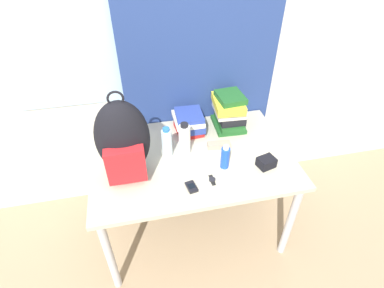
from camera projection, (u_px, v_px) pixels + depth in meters
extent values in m
plane|color=#9E8466|center=(205.00, 273.00, 2.06)|extent=(12.00, 12.00, 0.00)
cube|color=beige|center=(176.00, 45.00, 1.98)|extent=(6.00, 0.05, 2.50)
cube|color=#9EBCD1|center=(94.00, 45.00, 1.84)|extent=(1.10, 0.01, 0.80)
cube|color=navy|center=(201.00, 46.00, 1.97)|extent=(1.09, 0.04, 2.50)
cube|color=#B7B299|center=(192.00, 158.00, 1.94)|extent=(1.28, 0.85, 0.03)
cylinder|color=#B2B2B7|center=(110.00, 256.00, 1.79)|extent=(0.05, 0.05, 0.68)
cylinder|color=#B2B2B7|center=(290.00, 222.00, 1.98)|extent=(0.05, 0.05, 0.68)
cylinder|color=#B2B2B7|center=(109.00, 172.00, 2.35)|extent=(0.05, 0.05, 0.68)
cylinder|color=#B2B2B7|center=(250.00, 151.00, 2.54)|extent=(0.05, 0.05, 0.68)
ellipsoid|color=black|center=(123.00, 138.00, 1.68)|extent=(0.31, 0.20, 0.48)
cube|color=red|center=(126.00, 165.00, 1.65)|extent=(0.22, 0.07, 0.22)
torus|color=black|center=(115.00, 99.00, 1.52)|extent=(0.09, 0.01, 0.09)
cube|color=red|center=(189.00, 129.00, 2.13)|extent=(0.19, 0.22, 0.04)
cube|color=navy|center=(190.00, 124.00, 2.10)|extent=(0.19, 0.21, 0.05)
cube|color=silver|center=(188.00, 119.00, 2.08)|extent=(0.20, 0.24, 0.03)
cube|color=navy|center=(189.00, 115.00, 2.07)|extent=(0.19, 0.21, 0.03)
cube|color=#1E5623|center=(228.00, 124.00, 2.19)|extent=(0.21, 0.26, 0.03)
cube|color=#1E5623|center=(229.00, 121.00, 2.16)|extent=(0.18, 0.26, 0.04)
cube|color=black|center=(229.00, 115.00, 2.15)|extent=(0.18, 0.25, 0.05)
cube|color=silver|center=(229.00, 109.00, 2.11)|extent=(0.21, 0.24, 0.05)
cube|color=yellow|center=(228.00, 103.00, 2.08)|extent=(0.22, 0.29, 0.06)
cube|color=#1E5623|center=(230.00, 97.00, 2.05)|extent=(0.19, 0.22, 0.04)
cylinder|color=silver|center=(167.00, 143.00, 1.88)|extent=(0.06, 0.06, 0.19)
cylinder|color=#286BB7|center=(166.00, 130.00, 1.82)|extent=(0.04, 0.04, 0.02)
cylinder|color=white|center=(185.00, 140.00, 1.90)|extent=(0.07, 0.07, 0.20)
cylinder|color=black|center=(184.00, 125.00, 1.83)|extent=(0.05, 0.05, 0.02)
cylinder|color=blue|center=(225.00, 158.00, 1.81)|extent=(0.05, 0.05, 0.14)
cylinder|color=white|center=(226.00, 147.00, 1.76)|extent=(0.03, 0.03, 0.02)
cube|color=black|center=(191.00, 187.00, 1.71)|extent=(0.07, 0.09, 0.02)
cube|color=black|center=(191.00, 186.00, 1.71)|extent=(0.04, 0.04, 0.00)
cube|color=gray|center=(219.00, 145.00, 1.99)|extent=(0.16, 0.07, 0.04)
cube|color=black|center=(266.00, 162.00, 1.84)|extent=(0.12, 0.11, 0.06)
cube|color=black|center=(212.00, 180.00, 1.76)|extent=(0.02, 0.08, 0.00)
cylinder|color=#232328|center=(212.00, 180.00, 1.76)|extent=(0.04, 0.04, 0.01)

